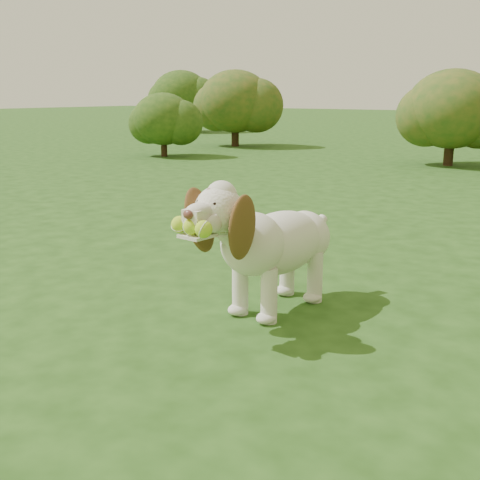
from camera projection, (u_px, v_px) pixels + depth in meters
The scene contains 6 objects.
ground at pixel (183, 301), 3.52m from camera, with size 80.00×80.00×0.00m, color #1E3F12.
dog at pixel (269, 240), 3.25m from camera, with size 0.47×1.20×0.78m.
shrub_a at pixel (163, 119), 11.40m from camera, with size 1.15×1.15×1.20m.
shrub_b at pixel (452, 109), 9.86m from camera, with size 1.52×1.52×1.58m.
shrub_e at pixel (235, 101), 13.52m from camera, with size 1.64×1.64×1.70m.
shrub_g at pixel (181, 96), 18.60m from camera, with size 1.81×1.81×1.88m.
Camera 1 is at (2.15, -2.56, 1.19)m, focal length 45.00 mm.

